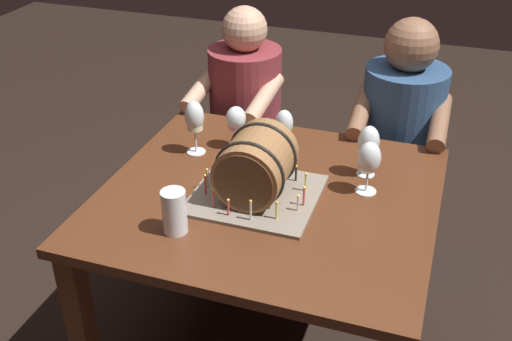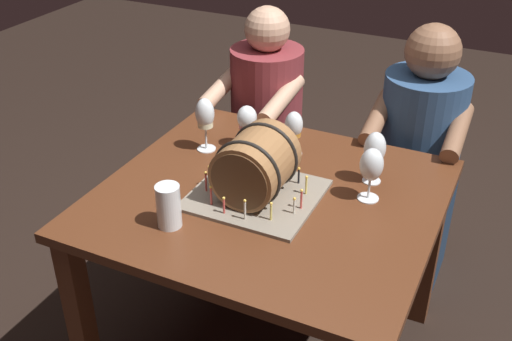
{
  "view_description": "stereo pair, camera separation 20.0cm",
  "coord_description": "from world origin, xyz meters",
  "px_view_note": "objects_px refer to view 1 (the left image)",
  "views": [
    {
      "loc": [
        0.53,
        -1.67,
        1.86
      ],
      "look_at": [
        -0.03,
        -0.03,
        0.84
      ],
      "focal_mm": 43.36,
      "sensor_mm": 36.0,
      "label": 1
    },
    {
      "loc": [
        0.71,
        -1.59,
        1.86
      ],
      "look_at": [
        -0.03,
        -0.03,
        0.84
      ],
      "focal_mm": 43.36,
      "sensor_mm": 36.0,
      "label": 2
    }
  ],
  "objects_px": {
    "wine_glass_amber": "(284,125)",
    "wine_glass_rose": "(236,120)",
    "wine_glass_white": "(194,119)",
    "wine_glass_red": "(368,144)",
    "wine_glass_empty": "(369,159)",
    "barrel_cake": "(256,168)",
    "person_seated_left": "(245,139)",
    "beer_pint": "(174,214)",
    "person_seated_right": "(396,160)",
    "dining_table": "(268,221)"
  },
  "relations": [
    {
      "from": "beer_pint",
      "to": "person_seated_left",
      "type": "xyz_separation_m",
      "value": [
        -0.15,
        1.03,
        -0.28
      ]
    },
    {
      "from": "dining_table",
      "to": "beer_pint",
      "type": "relative_size",
      "value": 7.82
    },
    {
      "from": "wine_glass_amber",
      "to": "wine_glass_red",
      "type": "xyz_separation_m",
      "value": [
        0.32,
        -0.06,
        0.01
      ]
    },
    {
      "from": "wine_glass_rose",
      "to": "person_seated_right",
      "type": "distance_m",
      "value": 0.79
    },
    {
      "from": "wine_glass_amber",
      "to": "person_seated_right",
      "type": "bearing_deg",
      "value": 49.17
    },
    {
      "from": "dining_table",
      "to": "barrel_cake",
      "type": "distance_m",
      "value": 0.23
    },
    {
      "from": "wine_glass_red",
      "to": "person_seated_left",
      "type": "xyz_separation_m",
      "value": [
        -0.63,
        0.51,
        -0.34
      ]
    },
    {
      "from": "wine_glass_rose",
      "to": "wine_glass_empty",
      "type": "xyz_separation_m",
      "value": [
        0.52,
        -0.16,
        0.01
      ]
    },
    {
      "from": "wine_glass_amber",
      "to": "wine_glass_rose",
      "type": "xyz_separation_m",
      "value": [
        -0.18,
        -0.02,
        0.0
      ]
    },
    {
      "from": "barrel_cake",
      "to": "wine_glass_amber",
      "type": "height_order",
      "value": "barrel_cake"
    },
    {
      "from": "barrel_cake",
      "to": "wine_glass_rose",
      "type": "distance_m",
      "value": 0.35
    },
    {
      "from": "wine_glass_white",
      "to": "wine_glass_rose",
      "type": "bearing_deg",
      "value": 34.21
    },
    {
      "from": "barrel_cake",
      "to": "person_seated_left",
      "type": "relative_size",
      "value": 0.35
    },
    {
      "from": "wine_glass_white",
      "to": "person_seated_right",
      "type": "relative_size",
      "value": 0.18
    },
    {
      "from": "wine_glass_rose",
      "to": "beer_pint",
      "type": "height_order",
      "value": "wine_glass_rose"
    },
    {
      "from": "wine_glass_white",
      "to": "wine_glass_red",
      "type": "xyz_separation_m",
      "value": [
        0.63,
        0.04,
        -0.02
      ]
    },
    {
      "from": "wine_glass_empty",
      "to": "person_seated_right",
      "type": "relative_size",
      "value": 0.16
    },
    {
      "from": "wine_glass_rose",
      "to": "wine_glass_empty",
      "type": "distance_m",
      "value": 0.55
    },
    {
      "from": "wine_glass_empty",
      "to": "wine_glass_amber",
      "type": "bearing_deg",
      "value": 152.8
    },
    {
      "from": "wine_glass_white",
      "to": "wine_glass_rose",
      "type": "xyz_separation_m",
      "value": [
        0.13,
        0.09,
        -0.03
      ]
    },
    {
      "from": "barrel_cake",
      "to": "wine_glass_amber",
      "type": "xyz_separation_m",
      "value": [
        -0.0,
        0.32,
        0.0
      ]
    },
    {
      "from": "wine_glass_rose",
      "to": "wine_glass_empty",
      "type": "relative_size",
      "value": 0.9
    },
    {
      "from": "person_seated_right",
      "to": "wine_glass_amber",
      "type": "bearing_deg",
      "value": -130.83
    },
    {
      "from": "person_seated_right",
      "to": "wine_glass_rose",
      "type": "bearing_deg",
      "value": -140.57
    },
    {
      "from": "wine_glass_amber",
      "to": "wine_glass_rose",
      "type": "relative_size",
      "value": 1.03
    },
    {
      "from": "wine_glass_white",
      "to": "wine_glass_amber",
      "type": "relative_size",
      "value": 1.21
    },
    {
      "from": "barrel_cake",
      "to": "beer_pint",
      "type": "relative_size",
      "value": 2.87
    },
    {
      "from": "wine_glass_white",
      "to": "wine_glass_empty",
      "type": "height_order",
      "value": "wine_glass_white"
    },
    {
      "from": "barrel_cake",
      "to": "wine_glass_red",
      "type": "distance_m",
      "value": 0.41
    },
    {
      "from": "wine_glass_white",
      "to": "person_seated_left",
      "type": "distance_m",
      "value": 0.66
    },
    {
      "from": "beer_pint",
      "to": "wine_glass_rose",
      "type": "bearing_deg",
      "value": 91.27
    },
    {
      "from": "wine_glass_amber",
      "to": "wine_glass_red",
      "type": "relative_size",
      "value": 0.91
    },
    {
      "from": "barrel_cake",
      "to": "person_seated_right",
      "type": "bearing_deg",
      "value": 63.55
    },
    {
      "from": "person_seated_left",
      "to": "beer_pint",
      "type": "bearing_deg",
      "value": -81.98
    },
    {
      "from": "wine_glass_red",
      "to": "person_seated_left",
      "type": "bearing_deg",
      "value": 141.34
    },
    {
      "from": "wine_glass_amber",
      "to": "wine_glass_rose",
      "type": "distance_m",
      "value": 0.18
    },
    {
      "from": "wine_glass_white",
      "to": "person_seated_left",
      "type": "xyz_separation_m",
      "value": [
        -0.0,
        0.55,
        -0.36
      ]
    },
    {
      "from": "person_seated_right",
      "to": "barrel_cake",
      "type": "bearing_deg",
      "value": -116.45
    },
    {
      "from": "dining_table",
      "to": "wine_glass_rose",
      "type": "distance_m",
      "value": 0.41
    },
    {
      "from": "dining_table",
      "to": "barrel_cake",
      "type": "xyz_separation_m",
      "value": [
        -0.03,
        -0.03,
        0.22
      ]
    },
    {
      "from": "wine_glass_amber",
      "to": "wine_glass_white",
      "type": "bearing_deg",
      "value": -160.81
    },
    {
      "from": "wine_glass_red",
      "to": "person_seated_right",
      "type": "xyz_separation_m",
      "value": [
        0.06,
        0.51,
        -0.32
      ]
    },
    {
      "from": "barrel_cake",
      "to": "beer_pint",
      "type": "bearing_deg",
      "value": -122.87
    },
    {
      "from": "wine_glass_rose",
      "to": "beer_pint",
      "type": "relative_size",
      "value": 1.19
    },
    {
      "from": "wine_glass_amber",
      "to": "wine_glass_empty",
      "type": "relative_size",
      "value": 0.92
    },
    {
      "from": "wine_glass_amber",
      "to": "wine_glass_empty",
      "type": "height_order",
      "value": "wine_glass_empty"
    },
    {
      "from": "wine_glass_red",
      "to": "barrel_cake",
      "type": "bearing_deg",
      "value": -140.95
    },
    {
      "from": "person_seated_left",
      "to": "barrel_cake",
      "type": "bearing_deg",
      "value": -67.67
    },
    {
      "from": "barrel_cake",
      "to": "person_seated_right",
      "type": "relative_size",
      "value": 0.35
    },
    {
      "from": "barrel_cake",
      "to": "wine_glass_red",
      "type": "xyz_separation_m",
      "value": [
        0.32,
        0.26,
        0.01
      ]
    }
  ]
}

